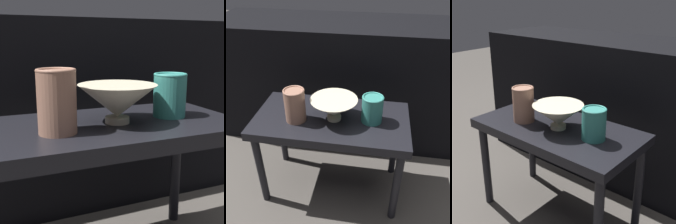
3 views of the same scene
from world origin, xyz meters
TOP-DOWN VIEW (x-y plane):
  - ground_plane at (0.00, 0.00)m, footprint 8.00×8.00m
  - table at (0.00, 0.00)m, footprint 0.71×0.37m
  - couch_backdrop at (0.00, 0.56)m, footprint 1.65×0.50m
  - bowl at (0.02, -0.01)m, footprint 0.21×0.21m
  - vase_textured_left at (-0.15, -0.05)m, footprint 0.09×0.09m
  - vase_colorful_right at (0.18, -0.00)m, footprint 0.10×0.10m

SIDE VIEW (x-z plane):
  - ground_plane at x=0.00m, z-range 0.00..0.00m
  - couch_backdrop at x=0.00m, z-range 0.00..0.74m
  - table at x=0.00m, z-range 0.17..0.62m
  - bowl at x=0.02m, z-range 0.46..0.56m
  - vase_colorful_right at x=0.18m, z-range 0.45..0.58m
  - vase_textured_left at x=-0.15m, z-range 0.45..0.60m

